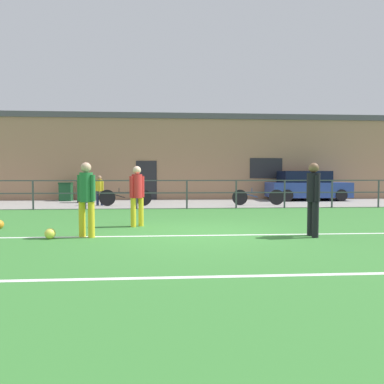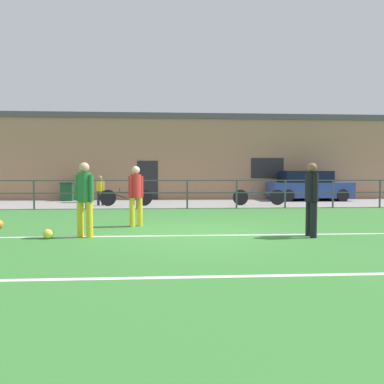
{
  "view_description": "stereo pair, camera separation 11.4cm",
  "coord_description": "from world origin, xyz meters",
  "px_view_note": "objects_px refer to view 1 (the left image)",
  "views": [
    {
      "loc": [
        -0.78,
        -8.18,
        1.36
      ],
      "look_at": [
        0.1,
        4.42,
        0.74
      ],
      "focal_mm": 33.23,
      "sensor_mm": 36.0,
      "label": 1
    },
    {
      "loc": [
        -0.67,
        -8.18,
        1.36
      ],
      "look_at": [
        0.1,
        4.42,
        0.74
      ],
      "focal_mm": 33.23,
      "sensor_mm": 36.0,
      "label": 2
    }
  ],
  "objects_px": {
    "bicycle_parked_2": "(125,197)",
    "trash_bin_0": "(83,191)",
    "spectator_child": "(100,188)",
    "bicycle_parked_1": "(258,197)",
    "player_goalkeeper": "(313,195)",
    "soccer_ball_spare": "(50,234)",
    "player_winger": "(86,195)",
    "player_striker": "(137,192)",
    "trash_bin_1": "(66,192)",
    "parked_car_red": "(307,186)"
  },
  "relations": [
    {
      "from": "bicycle_parked_2",
      "to": "trash_bin_0",
      "type": "xyz_separation_m",
      "value": [
        -2.22,
        1.98,
        0.19
      ]
    },
    {
      "from": "spectator_child",
      "to": "bicycle_parked_1",
      "type": "height_order",
      "value": "spectator_child"
    },
    {
      "from": "bicycle_parked_2",
      "to": "trash_bin_0",
      "type": "bearing_deg",
      "value": 138.33
    },
    {
      "from": "player_goalkeeper",
      "to": "trash_bin_0",
      "type": "xyz_separation_m",
      "value": [
        -7.21,
        9.82,
        -0.35
      ]
    },
    {
      "from": "soccer_ball_spare",
      "to": "spectator_child",
      "type": "relative_size",
      "value": 0.17
    },
    {
      "from": "player_winger",
      "to": "trash_bin_0",
      "type": "relative_size",
      "value": 1.5
    },
    {
      "from": "soccer_ball_spare",
      "to": "trash_bin_0",
      "type": "distance_m",
      "value": 9.83
    },
    {
      "from": "spectator_child",
      "to": "bicycle_parked_2",
      "type": "xyz_separation_m",
      "value": [
        1.14,
        -0.27,
        -0.38
      ]
    },
    {
      "from": "player_goalkeeper",
      "to": "spectator_child",
      "type": "relative_size",
      "value": 1.24
    },
    {
      "from": "player_winger",
      "to": "bicycle_parked_1",
      "type": "distance_m",
      "value": 9.52
    },
    {
      "from": "player_goalkeeper",
      "to": "trash_bin_0",
      "type": "bearing_deg",
      "value": -146.06
    },
    {
      "from": "player_striker",
      "to": "trash_bin_1",
      "type": "height_order",
      "value": "player_striker"
    },
    {
      "from": "player_striker",
      "to": "spectator_child",
      "type": "relative_size",
      "value": 1.21
    },
    {
      "from": "bicycle_parked_2",
      "to": "player_winger",
      "type": "bearing_deg",
      "value": -89.61
    },
    {
      "from": "player_winger",
      "to": "trash_bin_0",
      "type": "xyz_separation_m",
      "value": [
        -2.27,
        9.54,
        -0.36
      ]
    },
    {
      "from": "trash_bin_0",
      "to": "soccer_ball_spare",
      "type": "bearing_deg",
      "value": -80.97
    },
    {
      "from": "soccer_ball_spare",
      "to": "trash_bin_1",
      "type": "height_order",
      "value": "trash_bin_1"
    },
    {
      "from": "parked_car_red",
      "to": "trash_bin_0",
      "type": "relative_size",
      "value": 3.78
    },
    {
      "from": "player_striker",
      "to": "trash_bin_1",
      "type": "distance_m",
      "value": 10.2
    },
    {
      "from": "trash_bin_0",
      "to": "player_goalkeeper",
      "type": "bearing_deg",
      "value": -53.72
    },
    {
      "from": "player_winger",
      "to": "bicycle_parked_2",
      "type": "relative_size",
      "value": 0.73
    },
    {
      "from": "parked_car_red",
      "to": "bicycle_parked_1",
      "type": "height_order",
      "value": "parked_car_red"
    },
    {
      "from": "spectator_child",
      "to": "trash_bin_0",
      "type": "height_order",
      "value": "spectator_child"
    },
    {
      "from": "parked_car_red",
      "to": "trash_bin_1",
      "type": "distance_m",
      "value": 12.47
    },
    {
      "from": "soccer_ball_spare",
      "to": "spectator_child",
      "type": "height_order",
      "value": "spectator_child"
    },
    {
      "from": "trash_bin_1",
      "to": "player_striker",
      "type": "bearing_deg",
      "value": -64.5
    },
    {
      "from": "spectator_child",
      "to": "trash_bin_0",
      "type": "bearing_deg",
      "value": -49.67
    },
    {
      "from": "player_winger",
      "to": "spectator_child",
      "type": "bearing_deg",
      "value": -57.11
    },
    {
      "from": "player_goalkeeper",
      "to": "parked_car_red",
      "type": "distance_m",
      "value": 11.35
    },
    {
      "from": "bicycle_parked_2",
      "to": "trash_bin_0",
      "type": "height_order",
      "value": "trash_bin_0"
    },
    {
      "from": "player_goalkeeper",
      "to": "trash_bin_0",
      "type": "height_order",
      "value": "player_goalkeeper"
    },
    {
      "from": "bicycle_parked_1",
      "to": "bicycle_parked_2",
      "type": "bearing_deg",
      "value": 180.0
    },
    {
      "from": "player_striker",
      "to": "soccer_ball_spare",
      "type": "xyz_separation_m",
      "value": [
        -1.69,
        -1.68,
        -0.79
      ]
    },
    {
      "from": "player_winger",
      "to": "bicycle_parked_1",
      "type": "bearing_deg",
      "value": -102.99
    },
    {
      "from": "bicycle_parked_1",
      "to": "trash_bin_1",
      "type": "relative_size",
      "value": 2.48
    },
    {
      "from": "player_winger",
      "to": "bicycle_parked_1",
      "type": "xyz_separation_m",
      "value": [
        5.75,
        7.56,
        -0.55
      ]
    },
    {
      "from": "player_striker",
      "to": "bicycle_parked_1",
      "type": "distance_m",
      "value": 7.73
    },
    {
      "from": "player_goalkeeper",
      "to": "spectator_child",
      "type": "xyz_separation_m",
      "value": [
        -6.12,
        8.11,
        -0.16
      ]
    },
    {
      "from": "player_winger",
      "to": "spectator_child",
      "type": "xyz_separation_m",
      "value": [
        -1.19,
        7.84,
        -0.16
      ]
    },
    {
      "from": "parked_car_red",
      "to": "bicycle_parked_1",
      "type": "bearing_deg",
      "value": -140.17
    },
    {
      "from": "soccer_ball_spare",
      "to": "trash_bin_0",
      "type": "bearing_deg",
      "value": 99.03
    },
    {
      "from": "trash_bin_0",
      "to": "trash_bin_1",
      "type": "xyz_separation_m",
      "value": [
        -1.16,
        1.18,
        -0.07
      ]
    },
    {
      "from": "player_striker",
      "to": "trash_bin_0",
      "type": "bearing_deg",
      "value": 75.56
    },
    {
      "from": "bicycle_parked_1",
      "to": "soccer_ball_spare",
      "type": "bearing_deg",
      "value": -129.99
    },
    {
      "from": "bicycle_parked_1",
      "to": "parked_car_red",
      "type": "bearing_deg",
      "value": 39.83
    },
    {
      "from": "player_goalkeeper",
      "to": "spectator_child",
      "type": "distance_m",
      "value": 10.17
    },
    {
      "from": "player_winger",
      "to": "bicycle_parked_2",
      "type": "xyz_separation_m",
      "value": [
        -0.05,
        7.56,
        -0.54
      ]
    },
    {
      "from": "bicycle_parked_2",
      "to": "player_striker",
      "type": "bearing_deg",
      "value": -80.49
    },
    {
      "from": "player_striker",
      "to": "player_winger",
      "type": "height_order",
      "value": "player_winger"
    },
    {
      "from": "player_winger",
      "to": "soccer_ball_spare",
      "type": "distance_m",
      "value": 1.1
    }
  ]
}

